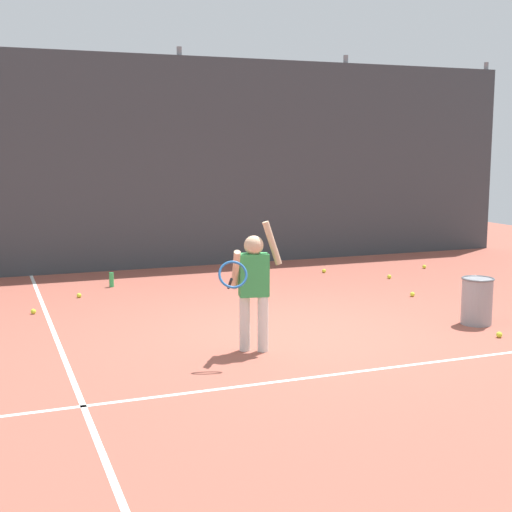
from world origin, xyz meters
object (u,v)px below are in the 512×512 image
ball_hopper (477,300)px  tennis_ball_1 (324,271)px  tennis_ball_3 (424,267)px  tennis_ball_5 (412,294)px  tennis_ball_6 (499,335)px  tennis_ball_0 (79,295)px  tennis_ball_4 (33,311)px  tennis_player (253,282)px  tennis_ball_7 (389,277)px  water_bottle (111,280)px

ball_hopper → tennis_ball_1: bearing=92.0°
ball_hopper → tennis_ball_3: ball_hopper is taller
tennis_ball_1 → tennis_ball_5: bearing=-82.0°
tennis_ball_6 → tennis_ball_5: bearing=81.6°
tennis_ball_0 → tennis_ball_3: (5.91, 0.33, 0.00)m
tennis_ball_0 → tennis_ball_4: (-0.67, -0.80, 0.00)m
ball_hopper → tennis_ball_6: (-0.15, -0.60, -0.26)m
tennis_ball_3 → tennis_ball_4: (-6.58, -1.13, 0.00)m
tennis_player → tennis_ball_4: size_ratio=20.46×
tennis_ball_7 → tennis_ball_4: bearing=-174.6°
tennis_ball_1 → tennis_ball_3: (1.81, -0.25, 0.00)m
tennis_ball_0 → tennis_player: bearing=-68.3°
ball_hopper → tennis_ball_3: bearing=64.8°
water_bottle → tennis_ball_1: 3.54m
water_bottle → tennis_ball_6: (3.52, -4.46, -0.08)m
water_bottle → tennis_player: bearing=-79.0°
water_bottle → tennis_ball_0: water_bottle is taller
tennis_ball_3 → water_bottle: bearing=176.9°
tennis_player → ball_hopper: bearing=13.7°
tennis_ball_1 → tennis_ball_6: 4.41m
tennis_ball_0 → tennis_ball_7: 4.85m
water_bottle → tennis_ball_6: water_bottle is taller
ball_hopper → tennis_ball_3: (1.68, 3.56, -0.26)m
tennis_ball_5 → tennis_ball_7: size_ratio=1.00×
tennis_ball_0 → tennis_ball_3: size_ratio=1.00×
ball_hopper → water_bottle: 5.33m
tennis_ball_7 → tennis_ball_0: bearing=176.6°
tennis_ball_0 → tennis_ball_5: size_ratio=1.00×
tennis_ball_3 → tennis_player: bearing=-141.1°
tennis_ball_3 → tennis_ball_7: 1.24m
tennis_ball_0 → tennis_ball_1: same height
water_bottle → tennis_ball_3: size_ratio=3.33×
tennis_player → tennis_ball_7: 4.71m
tennis_ball_1 → tennis_ball_3: same height
tennis_ball_4 → tennis_ball_6: bearing=-32.5°
ball_hopper → tennis_ball_6: ball_hopper is taller
tennis_player → tennis_ball_6: size_ratio=20.46×
tennis_ball_5 → tennis_player: bearing=-150.3°
tennis_player → water_bottle: size_ratio=6.14×
tennis_ball_6 → water_bottle: bearing=128.3°
ball_hopper → tennis_ball_7: ball_hopper is taller
tennis_ball_3 → tennis_ball_6: bearing=-113.8°
tennis_ball_3 → tennis_ball_6: (-1.83, -4.16, 0.00)m
tennis_ball_0 → tennis_ball_4: size_ratio=1.00×
tennis_ball_4 → tennis_ball_3: bearing=9.8°
tennis_ball_0 → tennis_ball_1: bearing=8.1°
tennis_player → tennis_ball_4: 3.32m
ball_hopper → tennis_ball_0: 5.33m
tennis_ball_1 → tennis_ball_6: (-0.02, -4.41, 0.00)m
tennis_ball_5 → tennis_ball_6: (-0.33, -2.22, 0.00)m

